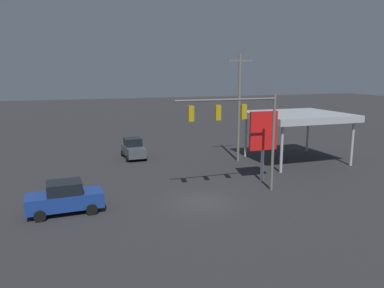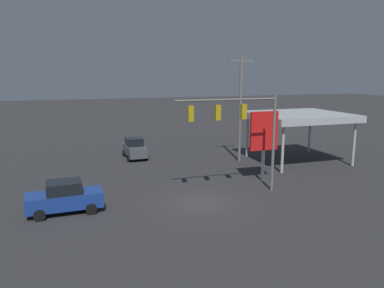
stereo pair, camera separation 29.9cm
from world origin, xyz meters
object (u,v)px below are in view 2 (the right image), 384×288
(utility_pole, at_px, (240,106))
(hatchback_crossing, at_px, (135,149))
(price_sign, at_px, (264,133))
(sedan_waiting, at_px, (65,197))
(traffic_signal_assembly, at_px, (239,121))

(utility_pole, xyz_separation_m, hatchback_crossing, (9.20, -4.38, -4.31))
(price_sign, height_order, sedan_waiting, price_sign)
(utility_pole, relative_size, hatchback_crossing, 2.58)
(price_sign, bearing_deg, sedan_waiting, 8.24)
(price_sign, distance_m, sedan_waiting, 14.90)
(hatchback_crossing, bearing_deg, price_sign, 34.05)
(utility_pole, xyz_separation_m, sedan_waiting, (15.69, 8.78, -4.30))
(traffic_signal_assembly, bearing_deg, price_sign, -145.10)
(price_sign, bearing_deg, utility_pole, -100.22)
(utility_pole, distance_m, price_sign, 6.96)
(utility_pole, height_order, price_sign, utility_pole)
(sedan_waiting, relative_size, hatchback_crossing, 1.16)
(utility_pole, bearing_deg, price_sign, 79.78)
(sedan_waiting, bearing_deg, hatchback_crossing, -118.80)
(traffic_signal_assembly, relative_size, hatchback_crossing, 1.89)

